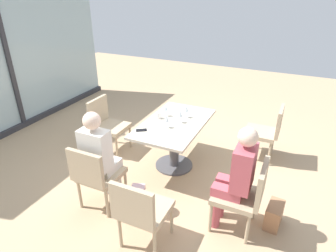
{
  "coord_description": "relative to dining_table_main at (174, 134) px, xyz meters",
  "views": [
    {
      "loc": [
        -3.39,
        -1.48,
        2.5
      ],
      "look_at": [
        0.0,
        0.1,
        0.65
      ],
      "focal_mm": 31.06,
      "sensor_mm": 36.0,
      "label": 1
    }
  ],
  "objects": [
    {
      "name": "ground_plane",
      "position": [
        0.0,
        0.0,
        -0.54
      ],
      "size": [
        12.0,
        12.0,
        0.0
      ],
      "primitive_type": "plane",
      "color": "tan"
    },
    {
      "name": "window_wall_backdrop",
      "position": [
        0.0,
        3.2,
        0.67
      ],
      "size": [
        4.72,
        0.1,
        2.7
      ],
      "color": "#9FB7BC",
      "rests_on": "ground_plane"
    },
    {
      "name": "dining_table_main",
      "position": [
        0.0,
        0.0,
        0.0
      ],
      "size": [
        1.37,
        0.81,
        0.73
      ],
      "color": "#BCB29E",
      "rests_on": "ground_plane"
    },
    {
      "name": "chair_front_left",
      "position": [
        -0.82,
        -1.19,
        -0.05
      ],
      "size": [
        0.46,
        0.5,
        0.87
      ],
      "color": "tan",
      "rests_on": "ground_plane"
    },
    {
      "name": "chair_far_left",
      "position": [
        -1.22,
        0.47,
        -0.05
      ],
      "size": [
        0.5,
        0.46,
        0.87
      ],
      "color": "tan",
      "rests_on": "ground_plane"
    },
    {
      "name": "chair_side_end",
      "position": [
        -1.51,
        -0.31,
        -0.05
      ],
      "size": [
        0.5,
        0.46,
        0.87
      ],
      "color": "tan",
      "rests_on": "ground_plane"
    },
    {
      "name": "chair_front_right",
      "position": [
        0.82,
        -1.19,
        -0.05
      ],
      "size": [
        0.46,
        0.5,
        0.87
      ],
      "color": "tan",
      "rests_on": "ground_plane"
    },
    {
      "name": "chair_near_window",
      "position": [
        0.0,
        1.19,
        -0.05
      ],
      "size": [
        0.46,
        0.51,
        0.87
      ],
      "color": "tan",
      "rests_on": "ground_plane"
    },
    {
      "name": "person_front_left",
      "position": [
        -0.82,
        -1.08,
        0.16
      ],
      "size": [
        0.34,
        0.39,
        1.26
      ],
      "color": "#B24C56",
      "rests_on": "ground_plane"
    },
    {
      "name": "person_far_left",
      "position": [
        -1.11,
        0.47,
        0.16
      ],
      "size": [
        0.39,
        0.34,
        1.26
      ],
      "color": "silver",
      "rests_on": "ground_plane"
    },
    {
      "name": "wine_glass_0",
      "position": [
        -0.2,
        0.03,
        0.32
      ],
      "size": [
        0.07,
        0.07,
        0.18
      ],
      "color": "silver",
      "rests_on": "dining_table_main"
    },
    {
      "name": "wine_glass_1",
      "position": [
        0.03,
        -0.07,
        0.32
      ],
      "size": [
        0.07,
        0.07,
        0.18
      ],
      "color": "silver",
      "rests_on": "dining_table_main"
    },
    {
      "name": "wine_glass_2",
      "position": [
        0.23,
        -0.08,
        0.32
      ],
      "size": [
        0.07,
        0.07,
        0.18
      ],
      "color": "silver",
      "rests_on": "dining_table_main"
    },
    {
      "name": "wine_glass_3",
      "position": [
        0.15,
        0.21,
        0.32
      ],
      "size": [
        0.07,
        0.07,
        0.18
      ],
      "color": "silver",
      "rests_on": "dining_table_main"
    },
    {
      "name": "coffee_cup",
      "position": [
        0.03,
        0.26,
        0.23
      ],
      "size": [
        0.08,
        0.08,
        0.09
      ],
      "primitive_type": "cylinder",
      "color": "white",
      "rests_on": "dining_table_main"
    },
    {
      "name": "cell_phone_on_table",
      "position": [
        -0.42,
        0.3,
        0.19
      ],
      "size": [
        0.14,
        0.16,
        0.01
      ],
      "primitive_type": "cube",
      "rotation": [
        0.0,
        0.0,
        0.6
      ],
      "color": "black",
      "rests_on": "dining_table_main"
    },
    {
      "name": "handbag_0",
      "position": [
        -0.62,
        -1.52,
        -0.4
      ],
      "size": [
        0.31,
        0.19,
        0.28
      ],
      "primitive_type": "cube",
      "rotation": [
        0.0,
        0.0,
        -0.1
      ],
      "color": "#A3704C",
      "rests_on": "ground_plane"
    },
    {
      "name": "handbag_1",
      "position": [
        -1.06,
        0.02,
        -0.4
      ],
      "size": [
        0.33,
        0.25,
        0.28
      ],
      "primitive_type": "cube",
      "rotation": [
        0.0,
        0.0,
        0.32
      ],
      "color": "beige",
      "rests_on": "ground_plane"
    }
  ]
}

